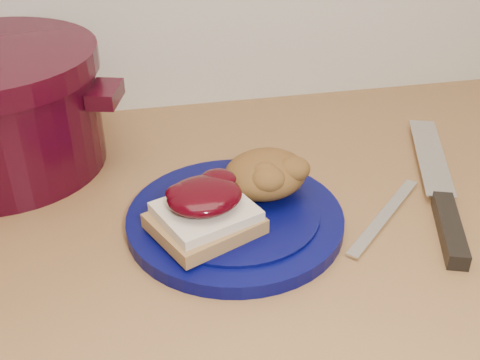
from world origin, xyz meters
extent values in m
cylinder|color=#04063C|center=(0.02, 1.45, 0.91)|extent=(0.32, 0.32, 0.02)
cube|color=olive|center=(-0.02, 1.42, 0.93)|extent=(0.14, 0.13, 0.02)
cube|color=beige|center=(-0.02, 1.43, 0.94)|extent=(0.12, 0.12, 0.01)
ellipsoid|color=black|center=(-0.02, 1.43, 0.96)|extent=(0.10, 0.10, 0.03)
ellipsoid|color=brown|center=(0.06, 1.48, 0.95)|extent=(0.13, 0.12, 0.05)
cube|color=black|center=(0.26, 1.38, 0.91)|extent=(0.06, 0.13, 0.02)
cube|color=silver|center=(0.31, 1.54, 0.91)|extent=(0.11, 0.21, 0.00)
cube|color=silver|center=(0.20, 1.43, 0.90)|extent=(0.14, 0.14, 0.00)
cube|color=black|center=(-0.12, 1.62, 1.01)|extent=(0.05, 0.07, 0.02)
camera|label=1|loc=(-0.09, 0.89, 1.32)|focal=45.00mm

